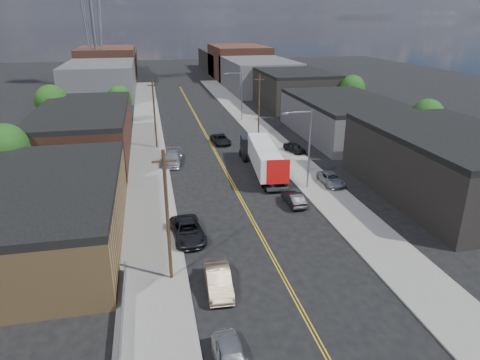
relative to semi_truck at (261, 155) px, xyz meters
name	(u,v)px	position (x,y,z in m)	size (l,w,h in m)	color
ground	(199,123)	(-4.24, 28.46, -2.23)	(260.00, 260.00, 0.00)	black
centerline	(211,145)	(-4.24, 13.46, -2.23)	(0.32, 120.00, 0.01)	gold
sidewalk_left	(148,148)	(-13.74, 13.46, -2.16)	(5.00, 140.00, 0.15)	slate
sidewalk_right	(271,141)	(5.26, 13.46, -2.16)	(5.00, 140.00, 0.15)	slate
warehouse_tan	(47,212)	(-22.24, -13.54, 0.57)	(12.00, 22.00, 5.60)	brown
warehouse_brown	(84,131)	(-22.24, 12.46, 1.07)	(12.00, 26.00, 6.60)	#4F2D1F
industrial_right_a	(450,164)	(17.74, -11.54, 1.32)	(14.00, 22.00, 7.10)	black
industrial_right_b	(344,117)	(17.76, 14.46, 0.82)	(14.00, 24.00, 6.10)	#3E3E41
industrial_right_c	(293,88)	(17.76, 40.46, 1.57)	(14.00, 22.00, 7.60)	black
skyline_left_a	(101,79)	(-24.24, 63.46, 1.77)	(16.00, 30.00, 8.00)	#3E3E41
skyline_right_a	(258,75)	(15.76, 63.46, 1.77)	(16.00, 30.00, 8.00)	#3E3E41
skyline_left_b	(108,65)	(-24.24, 88.46, 2.77)	(16.00, 26.00, 10.00)	#4F2D1F
skyline_right_b	(238,62)	(15.76, 88.46, 2.77)	(16.00, 26.00, 10.00)	#4F2D1F
skyline_left_c	(113,63)	(-24.24, 108.46, 1.27)	(16.00, 40.00, 7.00)	black
skyline_right_c	(227,61)	(15.76, 108.46, 1.27)	(16.00, 40.00, 7.00)	black
streetlight_near	(306,143)	(3.36, -6.54, 3.09)	(3.39, 0.25, 9.00)	gray
streetlight_far	(240,92)	(3.36, 28.46, 3.09)	(3.39, 0.25, 9.00)	gray
utility_pole_left_near	(167,216)	(-12.44, -21.54, 2.91)	(1.60, 0.26, 10.00)	black
utility_pole_left_far	(154,114)	(-12.44, 13.46, 2.91)	(1.60, 0.26, 10.00)	black
utility_pole_right	(259,105)	(3.96, 16.46, 2.91)	(1.60, 0.26, 10.00)	black
chainlink_fence	(121,339)	(-15.74, -28.04, -1.58)	(0.05, 16.00, 1.22)	slate
tree_left_near	(6,149)	(-28.18, -1.54, 2.94)	(4.85, 4.76, 7.91)	black
tree_left_mid	(52,103)	(-28.18, 23.46, 3.25)	(5.10, 5.04, 8.37)	black
tree_left_far	(120,99)	(-18.18, 30.46, 2.33)	(4.35, 4.20, 6.97)	black
tree_right_near	(428,117)	(25.82, 4.46, 2.64)	(4.60, 4.48, 7.44)	black
tree_right_far	(352,89)	(25.82, 28.46, 2.94)	(4.85, 4.76, 7.91)	black
semi_truck	(261,155)	(0.00, 0.00, 0.00)	(3.79, 15.22, 3.92)	silver
car_left_a	(231,358)	(-9.78, -30.94, -1.50)	(1.73, 4.30, 1.46)	#A9ACAF
car_left_b	(218,280)	(-9.24, -23.54, -1.44)	(1.69, 4.84, 1.59)	#8B755B
car_left_c	(188,230)	(-10.64, -15.54, -1.45)	(2.59, 5.63, 1.56)	black
car_left_d	(172,158)	(-10.64, 5.35, -1.41)	(2.32, 5.70, 1.65)	#9B9C9F
car_right_oncoming	(294,199)	(0.76, -10.56, -1.55)	(1.45, 4.15, 1.37)	black
car_right_lot_a	(331,179)	(6.76, -6.21, -1.44)	(2.13, 4.62, 1.28)	#999B9E
car_right_lot_c	(294,147)	(6.76, 6.75, -1.42)	(1.58, 3.92, 1.34)	black
car_ahead_truck	(221,139)	(-2.74, 13.69, -1.54)	(2.30, 5.00, 1.39)	black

